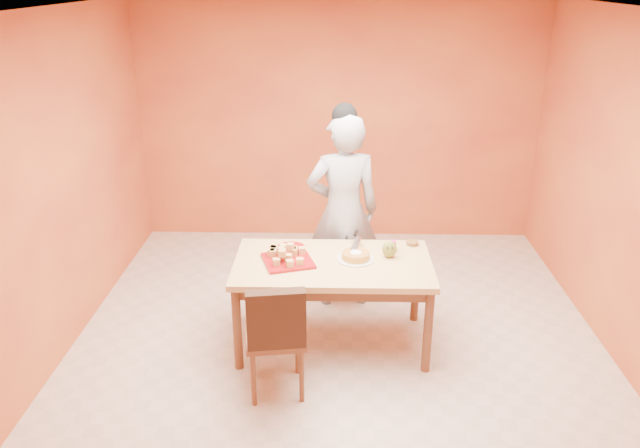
{
  "coord_description": "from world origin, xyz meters",
  "views": [
    {
      "loc": [
        -0.04,
        -4.44,
        2.94
      ],
      "look_at": [
        -0.16,
        0.3,
        1.02
      ],
      "focal_mm": 35.0,
      "sensor_mm": 36.0,
      "label": 1
    }
  ],
  "objects_px": {
    "dining_chair": "(275,334)",
    "magenta_glass": "(392,246)",
    "dining_table": "(333,272)",
    "checker_tin": "(412,243)",
    "sponge_cake": "(356,256)",
    "red_dinner_plate": "(291,248)",
    "person": "(343,212)",
    "pastry_platter": "(288,261)",
    "egg_ornament": "(389,249)"
  },
  "relations": [
    {
      "from": "red_dinner_plate",
      "to": "magenta_glass",
      "type": "distance_m",
      "value": 0.85
    },
    {
      "from": "dining_table",
      "to": "egg_ornament",
      "type": "height_order",
      "value": "egg_ornament"
    },
    {
      "from": "egg_ornament",
      "to": "dining_table",
      "type": "bearing_deg",
      "value": -174.82
    },
    {
      "from": "magenta_glass",
      "to": "person",
      "type": "bearing_deg",
      "value": 128.49
    },
    {
      "from": "sponge_cake",
      "to": "pastry_platter",
      "type": "bearing_deg",
      "value": -174.43
    },
    {
      "from": "person",
      "to": "magenta_glass",
      "type": "bearing_deg",
      "value": 119.69
    },
    {
      "from": "egg_ornament",
      "to": "magenta_glass",
      "type": "bearing_deg",
      "value": 68.03
    },
    {
      "from": "dining_table",
      "to": "magenta_glass",
      "type": "relative_size",
      "value": 17.57
    },
    {
      "from": "red_dinner_plate",
      "to": "sponge_cake",
      "type": "xyz_separation_m",
      "value": [
        0.54,
        -0.21,
        0.03
      ]
    },
    {
      "from": "dining_table",
      "to": "dining_chair",
      "type": "distance_m",
      "value": 0.81
    },
    {
      "from": "pastry_platter",
      "to": "red_dinner_plate",
      "type": "relative_size",
      "value": 1.54
    },
    {
      "from": "sponge_cake",
      "to": "checker_tin",
      "type": "distance_m",
      "value": 0.59
    },
    {
      "from": "dining_chair",
      "to": "person",
      "type": "xyz_separation_m",
      "value": [
        0.5,
        1.4,
        0.42
      ]
    },
    {
      "from": "dining_table",
      "to": "sponge_cake",
      "type": "xyz_separation_m",
      "value": [
        0.19,
        0.04,
        0.13
      ]
    },
    {
      "from": "magenta_glass",
      "to": "checker_tin",
      "type": "bearing_deg",
      "value": 35.77
    },
    {
      "from": "red_dinner_plate",
      "to": "checker_tin",
      "type": "bearing_deg",
      "value": 5.76
    },
    {
      "from": "dining_table",
      "to": "red_dinner_plate",
      "type": "xyz_separation_m",
      "value": [
        -0.36,
        0.25,
        0.1
      ]
    },
    {
      "from": "dining_chair",
      "to": "red_dinner_plate",
      "type": "xyz_separation_m",
      "value": [
        0.06,
        0.91,
        0.28
      ]
    },
    {
      "from": "sponge_cake",
      "to": "egg_ornament",
      "type": "distance_m",
      "value": 0.28
    },
    {
      "from": "dining_chair",
      "to": "magenta_glass",
      "type": "xyz_separation_m",
      "value": [
        0.91,
        0.89,
        0.32
      ]
    },
    {
      "from": "dining_table",
      "to": "magenta_glass",
      "type": "bearing_deg",
      "value": 23.68
    },
    {
      "from": "person",
      "to": "magenta_glass",
      "type": "relative_size",
      "value": 20.04
    },
    {
      "from": "red_dinner_plate",
      "to": "checker_tin",
      "type": "distance_m",
      "value": 1.04
    },
    {
      "from": "dining_chair",
      "to": "magenta_glass",
      "type": "relative_size",
      "value": 10.34
    },
    {
      "from": "person",
      "to": "red_dinner_plate",
      "type": "distance_m",
      "value": 0.67
    },
    {
      "from": "pastry_platter",
      "to": "magenta_glass",
      "type": "height_order",
      "value": "magenta_glass"
    },
    {
      "from": "magenta_glass",
      "to": "egg_ornament",
      "type": "bearing_deg",
      "value": -105.65
    },
    {
      "from": "sponge_cake",
      "to": "dining_table",
      "type": "bearing_deg",
      "value": -168.53
    },
    {
      "from": "pastry_platter",
      "to": "sponge_cake",
      "type": "bearing_deg",
      "value": 5.57
    },
    {
      "from": "egg_ornament",
      "to": "red_dinner_plate",
      "type": "bearing_deg",
      "value": 163.2
    },
    {
      "from": "dining_table",
      "to": "sponge_cake",
      "type": "bearing_deg",
      "value": 11.47
    },
    {
      "from": "checker_tin",
      "to": "sponge_cake",
      "type": "bearing_deg",
      "value": -147.72
    },
    {
      "from": "person",
      "to": "checker_tin",
      "type": "xyz_separation_m",
      "value": [
        0.59,
        -0.38,
        -0.14
      ]
    },
    {
      "from": "dining_chair",
      "to": "red_dinner_plate",
      "type": "bearing_deg",
      "value": 78.02
    },
    {
      "from": "egg_ornament",
      "to": "checker_tin",
      "type": "distance_m",
      "value": 0.34
    },
    {
      "from": "person",
      "to": "magenta_glass",
      "type": "distance_m",
      "value": 0.67
    },
    {
      "from": "sponge_cake",
      "to": "red_dinner_plate",
      "type": "bearing_deg",
      "value": 159.05
    },
    {
      "from": "dining_table",
      "to": "dining_chair",
      "type": "relative_size",
      "value": 1.7
    },
    {
      "from": "pastry_platter",
      "to": "checker_tin",
      "type": "bearing_deg",
      "value": 19.33
    },
    {
      "from": "person",
      "to": "egg_ornament",
      "type": "bearing_deg",
      "value": 111.59
    },
    {
      "from": "red_dinner_plate",
      "to": "dining_chair",
      "type": "bearing_deg",
      "value": -93.65
    },
    {
      "from": "red_dinner_plate",
      "to": "sponge_cake",
      "type": "distance_m",
      "value": 0.58
    },
    {
      "from": "magenta_glass",
      "to": "pastry_platter",
      "type": "bearing_deg",
      "value": -164.8
    },
    {
      "from": "person",
      "to": "pastry_platter",
      "type": "distance_m",
      "value": 0.88
    },
    {
      "from": "dining_table",
      "to": "checker_tin",
      "type": "height_order",
      "value": "checker_tin"
    },
    {
      "from": "dining_chair",
      "to": "checker_tin",
      "type": "bearing_deg",
      "value": 34.61
    },
    {
      "from": "dining_chair",
      "to": "red_dinner_plate",
      "type": "height_order",
      "value": "dining_chair"
    },
    {
      "from": "dining_chair",
      "to": "checker_tin",
      "type": "xyz_separation_m",
      "value": [
        1.1,
        1.02,
        0.29
      ]
    },
    {
      "from": "dining_chair",
      "to": "pastry_platter",
      "type": "bearing_deg",
      "value": 77.09
    },
    {
      "from": "dining_table",
      "to": "magenta_glass",
      "type": "distance_m",
      "value": 0.56
    }
  ]
}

